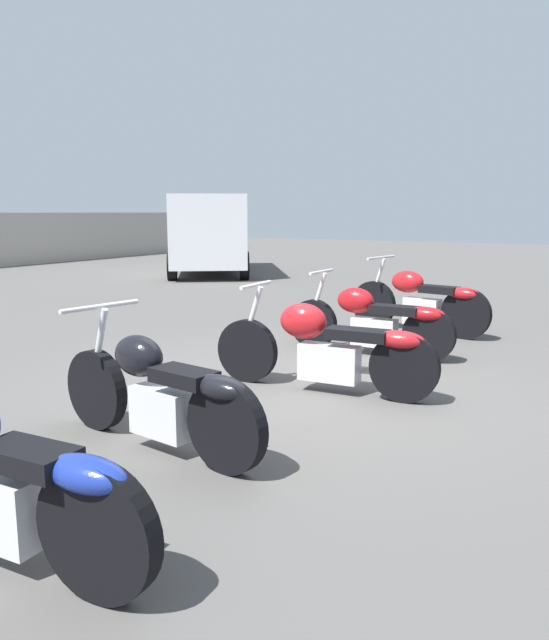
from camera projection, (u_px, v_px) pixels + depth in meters
name	position (u px, v px, depth m)	size (l,w,h in m)	color
ground_plane	(288.00, 388.00, 6.00)	(60.00, 60.00, 0.00)	#514F4C
motorcycle_slot_1	(160.00, 393.00, 4.38)	(0.69, 1.98, 0.99)	black
motorcycle_slot_2	(326.00, 347.00, 5.81)	(0.60, 2.20, 0.99)	black
motorcycle_slot_3	(373.00, 321.00, 7.33)	(0.60, 2.06, 0.97)	black
motorcycle_slot_4	(420.00, 301.00, 8.65)	(0.73, 2.07, 1.04)	black
parked_van	(208.00, 230.00, 17.13)	(5.10, 4.41, 2.10)	silver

